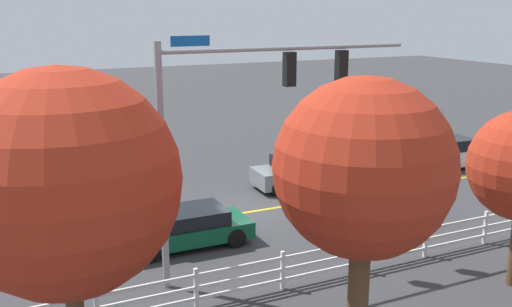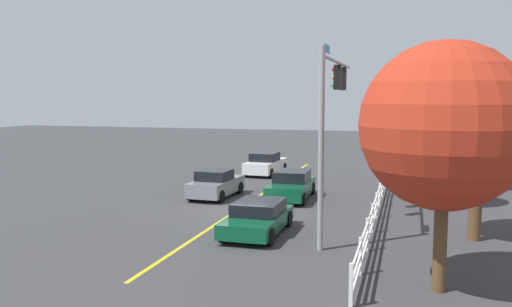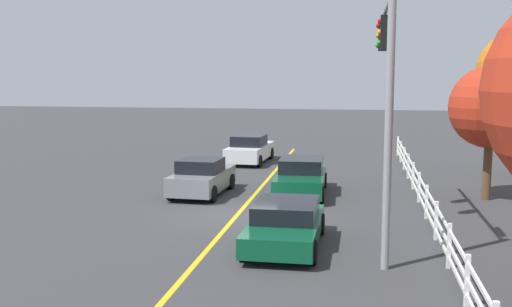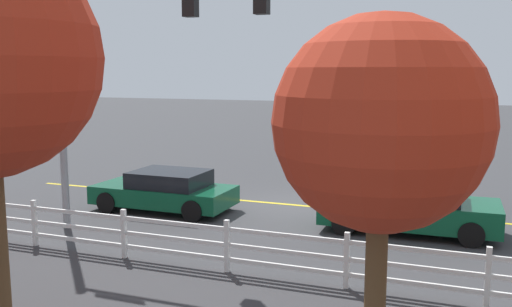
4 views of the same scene
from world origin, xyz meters
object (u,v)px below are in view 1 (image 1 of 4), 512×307
Objects in this scene: car_2 at (362,194)px; tree_3 at (65,183)px; car_3 at (187,227)px; car_0 at (453,153)px; tree_1 at (364,169)px; car_1 at (297,172)px.

car_2 is 0.69× the size of tree_3.
tree_3 is at bearing 54.84° from car_3.
car_3 is (15.43, 3.83, -0.09)m from car_0.
tree_3 is at bearing -14.44° from tree_1.
car_2 is at bearing -76.55° from car_1.
car_1 is 7.81m from car_3.
car_0 is 8.84m from car_1.
tree_3 is (20.04, 10.29, 3.80)m from car_0.
car_1 is at bearing -147.33° from car_3.
car_3 is 8.84m from tree_3.
tree_1 is at bearing 52.25° from car_2.
car_2 is at bearing -126.35° from tree_1.
tree_3 is (5.90, -1.52, 0.04)m from tree_1.
car_3 is (6.60, 4.18, -0.07)m from car_1.
car_0 is 1.14× the size of car_1.
car_3 is (7.35, 0.26, -0.07)m from car_2.
car_2 is 10.91m from tree_1.
tree_3 reaches higher than car_1.
car_1 is 0.62× the size of tree_1.
tree_3 is at bearing 27.94° from car_2.
tree_3 is (11.21, 10.64, 3.82)m from car_1.
car_2 is at bearing -177.59° from car_3.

